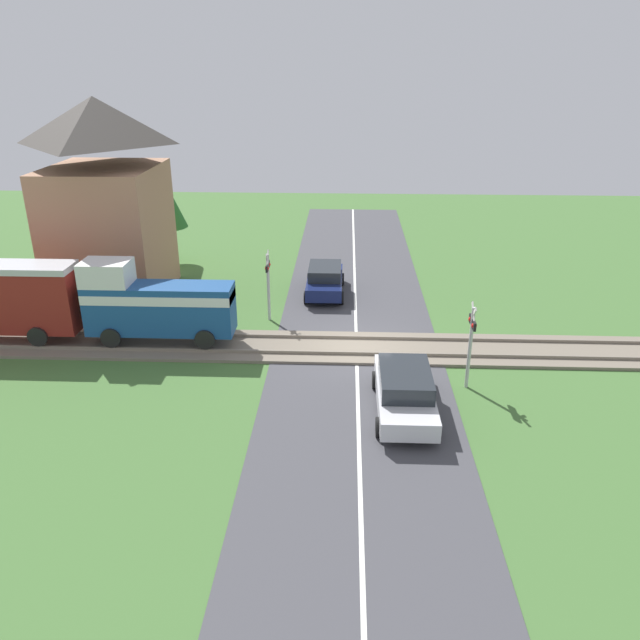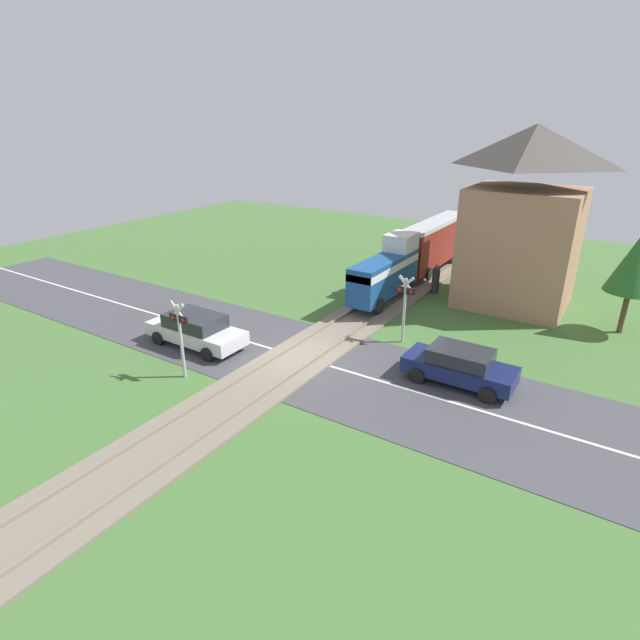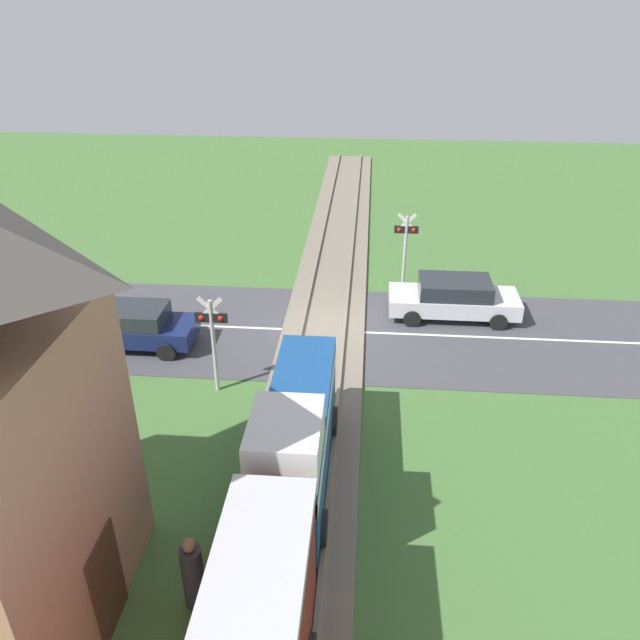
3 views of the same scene
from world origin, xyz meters
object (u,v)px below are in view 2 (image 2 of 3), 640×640
crossing_signal_east_approach (405,300)px  train (417,252)px  car_near_crossing (196,329)px  crossing_signal_west_approach (180,330)px  pedestrian_by_station (436,280)px  station_building (523,222)px  car_far_side (459,365)px

crossing_signal_east_approach → train: bearing=109.2°
car_near_crossing → crossing_signal_west_approach: (1.67, -2.26, 1.19)m
pedestrian_by_station → crossing_signal_west_approach: bearing=-107.1°
crossing_signal_east_approach → crossing_signal_west_approach: bearing=-127.2°
car_near_crossing → station_building: station_building is taller
train → station_building: bearing=-5.1°
pedestrian_by_station → station_building: bearing=7.5°
car_far_side → pedestrian_by_station: (-4.45, 9.31, 0.02)m
train → crossing_signal_west_approach: train is taller
train → crossing_signal_west_approach: (-2.82, -15.48, 0.08)m
train → crossing_signal_east_approach: (2.82, -8.08, 0.08)m
station_building → car_far_side: bearing=-87.5°
train → car_far_side: (6.07, -10.34, -1.13)m
crossing_signal_east_approach → station_building: size_ratio=0.34×
car_far_side → crossing_signal_west_approach: bearing=-149.9°
train → pedestrian_by_station: size_ratio=8.25×
station_building → crossing_signal_west_approach: bearing=-119.4°
train → crossing_signal_east_approach: 8.55m
car_near_crossing → crossing_signal_west_approach: 3.05m
train → car_far_side: 12.04m
car_far_side → crossing_signal_west_approach: crossing_signal_west_approach is taller
car_near_crossing → train: bearing=71.3°
crossing_signal_east_approach → station_building: 8.43m
crossing_signal_east_approach → pedestrian_by_station: 7.24m
train → car_near_crossing: bearing=-108.7°
car_near_crossing → car_far_side: bearing=15.3°
train → pedestrian_by_station: 2.22m
train → crossing_signal_west_approach: 15.73m
car_near_crossing → crossing_signal_east_approach: 9.01m
train → station_building: (5.64, -0.50, 2.47)m
car_near_crossing → pedestrian_by_station: 13.63m
crossing_signal_west_approach → car_near_crossing: bearing=126.4°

